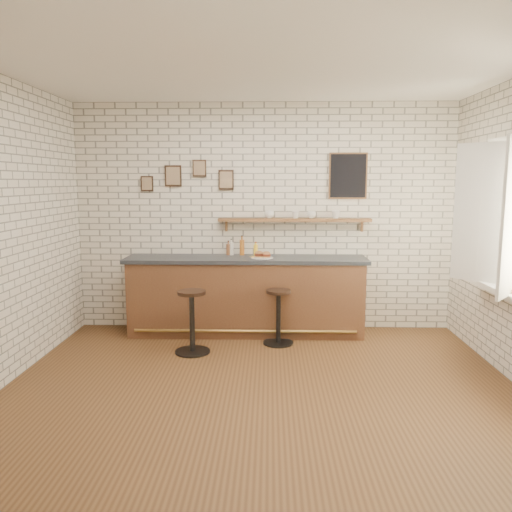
# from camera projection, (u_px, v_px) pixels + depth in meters

# --- Properties ---
(ground) EXTENTS (5.00, 5.00, 0.00)m
(ground) POSITION_uv_depth(u_px,v_px,m) (261.00, 385.00, 4.89)
(ground) COLOR brown
(ground) RESTS_ON ground
(bar_counter) EXTENTS (3.10, 0.65, 1.01)m
(bar_counter) POSITION_uv_depth(u_px,v_px,m) (246.00, 295.00, 6.50)
(bar_counter) COLOR brown
(bar_counter) RESTS_ON ground
(sandwich_plate) EXTENTS (0.28, 0.28, 0.01)m
(sandwich_plate) POSITION_uv_depth(u_px,v_px,m) (262.00, 257.00, 6.37)
(sandwich_plate) COLOR white
(sandwich_plate) RESTS_ON bar_counter
(ciabatta_sandwich) EXTENTS (0.23, 0.16, 0.07)m
(ciabatta_sandwich) POSITION_uv_depth(u_px,v_px,m) (263.00, 254.00, 6.36)
(ciabatta_sandwich) COLOR #B57C4A
(ciabatta_sandwich) RESTS_ON sandwich_plate
(potato_chips) EXTENTS (0.26, 0.18, 0.00)m
(potato_chips) POSITION_uv_depth(u_px,v_px,m) (261.00, 257.00, 6.37)
(potato_chips) COLOR #EFC454
(potato_chips) RESTS_ON sandwich_plate
(bitters_bottle_brown) EXTENTS (0.06, 0.06, 0.19)m
(bitters_bottle_brown) POSITION_uv_depth(u_px,v_px,m) (228.00, 249.00, 6.61)
(bitters_bottle_brown) COLOR brown
(bitters_bottle_brown) RESTS_ON bar_counter
(bitters_bottle_white) EXTENTS (0.06, 0.06, 0.22)m
(bitters_bottle_white) POSITION_uv_depth(u_px,v_px,m) (231.00, 248.00, 6.61)
(bitters_bottle_white) COLOR silver
(bitters_bottle_white) RESTS_ON bar_counter
(bitters_bottle_amber) EXTENTS (0.06, 0.06, 0.26)m
(bitters_bottle_amber) POSITION_uv_depth(u_px,v_px,m) (242.00, 247.00, 6.60)
(bitters_bottle_amber) COLOR #995318
(bitters_bottle_amber) RESTS_ON bar_counter
(condiment_bottle_yellow) EXTENTS (0.06, 0.06, 0.18)m
(condiment_bottle_yellow) POSITION_uv_depth(u_px,v_px,m) (256.00, 250.00, 6.60)
(condiment_bottle_yellow) COLOR yellow
(condiment_bottle_yellow) RESTS_ON bar_counter
(bar_stool_left) EXTENTS (0.41, 0.41, 0.74)m
(bar_stool_left) POSITION_uv_depth(u_px,v_px,m) (192.00, 320.00, 5.77)
(bar_stool_left) COLOR black
(bar_stool_left) RESTS_ON ground
(bar_stool_right) EXTENTS (0.39, 0.39, 0.68)m
(bar_stool_right) POSITION_uv_depth(u_px,v_px,m) (278.00, 315.00, 6.09)
(bar_stool_right) COLOR black
(bar_stool_right) RESTS_ON ground
(wall_shelf) EXTENTS (2.00, 0.18, 0.18)m
(wall_shelf) POSITION_uv_depth(u_px,v_px,m) (294.00, 220.00, 6.54)
(wall_shelf) COLOR brown
(wall_shelf) RESTS_ON ground
(shelf_cup_a) EXTENTS (0.18, 0.18, 0.10)m
(shelf_cup_a) POSITION_uv_depth(u_px,v_px,m) (270.00, 214.00, 6.54)
(shelf_cup_a) COLOR white
(shelf_cup_a) RESTS_ON wall_shelf
(shelf_cup_b) EXTENTS (0.13, 0.13, 0.09)m
(shelf_cup_b) POSITION_uv_depth(u_px,v_px,m) (296.00, 215.00, 6.53)
(shelf_cup_b) COLOR white
(shelf_cup_b) RESTS_ON wall_shelf
(shelf_cup_c) EXTENTS (0.13, 0.13, 0.09)m
(shelf_cup_c) POSITION_uv_depth(u_px,v_px,m) (312.00, 215.00, 6.52)
(shelf_cup_c) COLOR white
(shelf_cup_c) RESTS_ON wall_shelf
(shelf_cup_d) EXTENTS (0.12, 0.12, 0.10)m
(shelf_cup_d) POSITION_uv_depth(u_px,v_px,m) (336.00, 214.00, 6.52)
(shelf_cup_d) COLOR white
(shelf_cup_d) RESTS_ON wall_shelf
(back_wall_decor) EXTENTS (2.96, 0.02, 0.56)m
(back_wall_decor) POSITION_uv_depth(u_px,v_px,m) (281.00, 176.00, 6.54)
(back_wall_decor) COLOR black
(back_wall_decor) RESTS_ON ground
(window_sill) EXTENTS (0.20, 1.35, 0.06)m
(window_sill) POSITION_uv_depth(u_px,v_px,m) (501.00, 290.00, 4.99)
(window_sill) COLOR white
(window_sill) RESTS_ON ground
(casement_window) EXTENTS (0.40, 1.30, 1.56)m
(casement_window) POSITION_uv_depth(u_px,v_px,m) (502.00, 215.00, 4.88)
(casement_window) COLOR white
(casement_window) RESTS_ON ground
(book_lower) EXTENTS (0.21, 0.26, 0.02)m
(book_lower) POSITION_uv_depth(u_px,v_px,m) (508.00, 290.00, 4.80)
(book_lower) COLOR tan
(book_lower) RESTS_ON window_sill
(book_upper) EXTENTS (0.23, 0.24, 0.02)m
(book_upper) POSITION_uv_depth(u_px,v_px,m) (508.00, 288.00, 4.81)
(book_upper) COLOR tan
(book_upper) RESTS_ON book_lower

